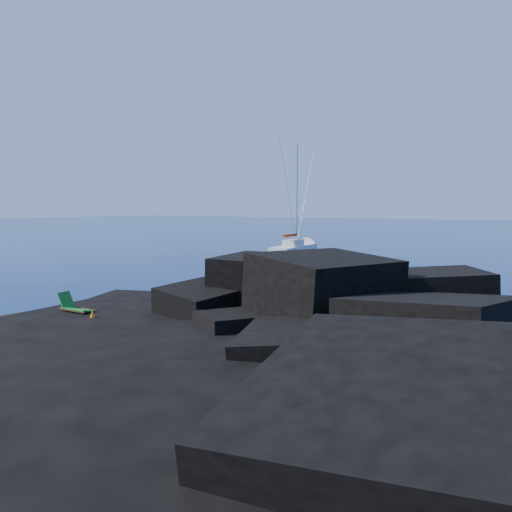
{
  "coord_description": "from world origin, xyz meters",
  "views": [
    {
      "loc": [
        22.29,
        -13.34,
        5.28
      ],
      "look_at": [
        3.46,
        13.88,
        2.0
      ],
      "focal_mm": 35.0,
      "sensor_mm": 36.0,
      "label": 1
    }
  ],
  "objects_px": {
    "sailboat": "(295,253)",
    "deck_chair": "(77,304)",
    "marker_cone": "(93,317)",
    "sunbather": "(64,320)"
  },
  "relations": [
    {
      "from": "sunbather",
      "to": "marker_cone",
      "type": "height_order",
      "value": "marker_cone"
    },
    {
      "from": "sailboat",
      "to": "deck_chair",
      "type": "distance_m",
      "value": 37.4
    },
    {
      "from": "deck_chair",
      "to": "marker_cone",
      "type": "distance_m",
      "value": 1.65
    },
    {
      "from": "sailboat",
      "to": "deck_chair",
      "type": "xyz_separation_m",
      "value": [
        9.84,
        -36.07,
        0.94
      ]
    },
    {
      "from": "deck_chair",
      "to": "marker_cone",
      "type": "xyz_separation_m",
      "value": [
        1.57,
        -0.39,
        -0.28
      ]
    },
    {
      "from": "sailboat",
      "to": "marker_cone",
      "type": "xyz_separation_m",
      "value": [
        11.41,
        -36.45,
        0.66
      ]
    },
    {
      "from": "sailboat",
      "to": "deck_chair",
      "type": "height_order",
      "value": "sailboat"
    },
    {
      "from": "deck_chair",
      "to": "sunbather",
      "type": "relative_size",
      "value": 0.98
    },
    {
      "from": "sunbather",
      "to": "marker_cone",
      "type": "relative_size",
      "value": 2.82
    },
    {
      "from": "sailboat",
      "to": "marker_cone",
      "type": "distance_m",
      "value": 38.21
    }
  ]
}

